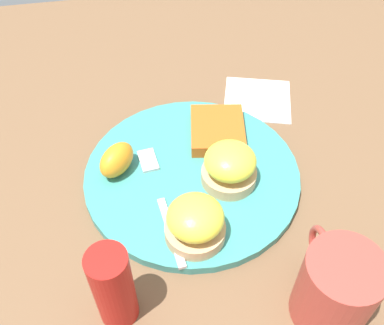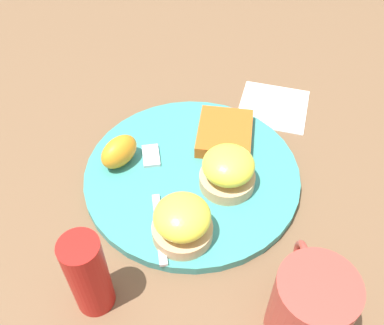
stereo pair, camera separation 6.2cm
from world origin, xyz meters
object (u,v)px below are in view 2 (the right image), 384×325
at_px(sandwich_benedict_right, 228,170).
at_px(fork, 155,191).
at_px(hashbrown_patty, 225,133).
at_px(cup, 310,307).
at_px(orange_wedge, 119,152).
at_px(sandwich_benedict_left, 182,222).
at_px(condiment_bottle, 88,275).

height_order(sandwich_benedict_right, fork, sandwich_benedict_right).
xyz_separation_m(hashbrown_patty, cup, (-0.29, -0.06, 0.03)).
xyz_separation_m(orange_wedge, fork, (-0.06, -0.05, -0.02)).
distance_m(sandwich_benedict_left, hashbrown_patty, 0.18).
bearing_deg(sandwich_benedict_left, hashbrown_patty, -21.34).
height_order(sandwich_benedict_left, condiment_bottle, condiment_bottle).
bearing_deg(hashbrown_patty, cup, -167.53).
relative_size(sandwich_benedict_left, fork, 0.38).
xyz_separation_m(sandwich_benedict_left, condiment_bottle, (-0.08, 0.10, 0.02)).
bearing_deg(fork, sandwich_benedict_left, -152.59).
distance_m(sandwich_benedict_left, cup, 0.17).
height_order(sandwich_benedict_left, orange_wedge, sandwich_benedict_left).
height_order(orange_wedge, fork, orange_wedge).
bearing_deg(orange_wedge, sandwich_benedict_left, -145.42).
bearing_deg(hashbrown_patty, sandwich_benedict_left, 158.66).
relative_size(hashbrown_patty, orange_wedge, 1.58).
xyz_separation_m(sandwich_benedict_right, fork, (-0.01, 0.10, -0.03)).
bearing_deg(orange_wedge, cup, -138.15).
bearing_deg(sandwich_benedict_left, fork, 27.41).
xyz_separation_m(fork, cup, (-0.19, -0.17, 0.04)).
relative_size(orange_wedge, fork, 0.30).
xyz_separation_m(sandwich_benedict_left, sandwich_benedict_right, (0.08, -0.06, 0.00)).
distance_m(cup, condiment_bottle, 0.24).
height_order(fork, condiment_bottle, condiment_bottle).
bearing_deg(fork, cup, -138.19).
distance_m(orange_wedge, fork, 0.08).
xyz_separation_m(sandwich_benedict_right, condiment_bottle, (-0.16, 0.16, 0.02)).
relative_size(orange_wedge, condiment_bottle, 0.51).
height_order(sandwich_benedict_left, cup, cup).
xyz_separation_m(fork, condiment_bottle, (-0.15, 0.07, 0.04)).
distance_m(sandwich_benedict_right, orange_wedge, 0.16).
bearing_deg(cup, sandwich_benedict_right, 18.94).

